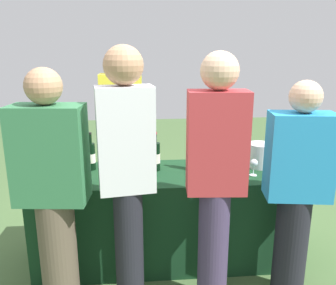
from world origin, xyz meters
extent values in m
plane|color=#476638|center=(0.00, 0.00, 0.00)|extent=(12.00, 12.00, 0.00)
cube|color=#14381E|center=(0.00, 0.00, 0.38)|extent=(2.11, 0.66, 0.76)
cylinder|color=black|center=(-0.62, 0.13, 0.87)|extent=(0.07, 0.07, 0.22)
cylinder|color=black|center=(-0.62, 0.13, 1.02)|extent=(0.03, 0.03, 0.08)
cylinder|color=black|center=(-0.62, 0.13, 1.07)|extent=(0.03, 0.03, 0.02)
cylinder|color=silver|center=(-0.62, 0.13, 0.86)|extent=(0.07, 0.07, 0.08)
cylinder|color=black|center=(-0.19, 0.06, 0.87)|extent=(0.07, 0.07, 0.21)
cylinder|color=black|center=(-0.19, 0.06, 1.02)|extent=(0.03, 0.03, 0.09)
cylinder|color=gold|center=(-0.19, 0.06, 1.07)|extent=(0.03, 0.03, 0.02)
cylinder|color=silver|center=(-0.19, 0.06, 0.86)|extent=(0.07, 0.07, 0.07)
cylinder|color=black|center=(-0.10, 0.07, 0.88)|extent=(0.08, 0.08, 0.23)
cylinder|color=black|center=(-0.10, 0.07, 1.03)|extent=(0.03, 0.03, 0.07)
cylinder|color=maroon|center=(-0.10, 0.07, 1.08)|extent=(0.03, 0.03, 0.02)
cylinder|color=silver|center=(-0.10, 0.07, 0.87)|extent=(0.08, 0.08, 0.08)
cylinder|color=black|center=(0.19, 0.06, 0.87)|extent=(0.07, 0.07, 0.20)
cylinder|color=black|center=(0.19, 0.06, 1.00)|extent=(0.03, 0.03, 0.07)
cylinder|color=gold|center=(0.19, 0.06, 1.05)|extent=(0.03, 0.03, 0.02)
cylinder|color=silver|center=(0.19, 0.06, 0.86)|extent=(0.07, 0.07, 0.07)
cylinder|color=black|center=(0.42, 0.08, 0.87)|extent=(0.06, 0.06, 0.21)
cylinder|color=black|center=(0.42, 0.08, 1.02)|extent=(0.02, 0.02, 0.08)
cylinder|color=black|center=(0.42, 0.08, 1.07)|extent=(0.03, 0.03, 0.02)
cylinder|color=silver|center=(0.42, 0.08, 0.86)|extent=(0.07, 0.07, 0.07)
cylinder|color=silver|center=(-0.74, -0.09, 0.77)|extent=(0.06, 0.06, 0.00)
cylinder|color=silver|center=(-0.74, -0.09, 0.80)|extent=(0.01, 0.01, 0.07)
sphere|color=silver|center=(-0.74, -0.09, 0.86)|extent=(0.06, 0.06, 0.06)
cylinder|color=silver|center=(-0.63, -0.18, 0.77)|extent=(0.06, 0.06, 0.00)
cylinder|color=silver|center=(-0.63, -0.18, 0.81)|extent=(0.01, 0.01, 0.08)
sphere|color=silver|center=(-0.63, -0.18, 0.88)|extent=(0.07, 0.07, 0.07)
sphere|color=#590C19|center=(-0.63, -0.18, 0.86)|extent=(0.04, 0.04, 0.04)
cylinder|color=silver|center=(-0.18, -0.10, 0.77)|extent=(0.06, 0.06, 0.00)
cylinder|color=silver|center=(-0.18, -0.10, 0.80)|extent=(0.01, 0.01, 0.07)
sphere|color=silver|center=(-0.18, -0.10, 0.87)|extent=(0.07, 0.07, 0.07)
cylinder|color=silver|center=(0.66, -0.12, 0.77)|extent=(0.06, 0.06, 0.00)
cylinder|color=silver|center=(0.66, -0.12, 0.80)|extent=(0.01, 0.01, 0.07)
sphere|color=silver|center=(0.66, -0.12, 0.87)|extent=(0.06, 0.06, 0.06)
cylinder|color=silver|center=(0.78, 0.08, 0.86)|extent=(0.22, 0.22, 0.20)
cylinder|color=black|center=(-0.38, 0.62, 0.43)|extent=(0.21, 0.21, 0.86)
cube|color=yellow|center=(-0.38, 0.62, 1.18)|extent=(0.39, 0.22, 0.64)
sphere|color=tan|center=(-0.38, 0.62, 1.62)|extent=(0.23, 0.23, 0.23)
cylinder|color=brown|center=(-0.77, -0.57, 0.40)|extent=(0.24, 0.24, 0.81)
cube|color=#337247|center=(-0.77, -0.57, 1.11)|extent=(0.45, 0.28, 0.61)
sphere|color=tan|center=(-0.77, -0.57, 1.52)|extent=(0.22, 0.22, 0.22)
cylinder|color=black|center=(-0.31, -0.58, 0.43)|extent=(0.19, 0.19, 0.87)
cube|color=silver|center=(-0.31, -0.58, 1.19)|extent=(0.36, 0.23, 0.65)
sphere|color=tan|center=(-0.31, -0.58, 1.64)|extent=(0.24, 0.24, 0.24)
cylinder|color=#3F3351|center=(0.25, -0.61, 0.43)|extent=(0.20, 0.20, 0.85)
cube|color=#B23338|center=(0.25, -0.61, 1.17)|extent=(0.38, 0.23, 0.64)
sphere|color=#D8AD8C|center=(0.25, -0.61, 1.61)|extent=(0.23, 0.23, 0.23)
cylinder|color=black|center=(0.81, -0.55, 0.38)|extent=(0.23, 0.23, 0.76)
cube|color=#268CCC|center=(0.81, -0.55, 1.05)|extent=(0.44, 0.28, 0.57)
sphere|color=#D8AD8C|center=(0.81, -0.55, 1.44)|extent=(0.21, 0.21, 0.21)
camera|label=1|loc=(-0.23, -2.66, 1.74)|focal=37.67mm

